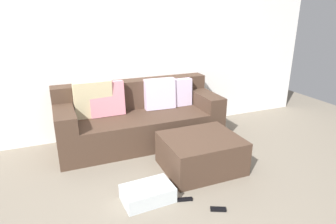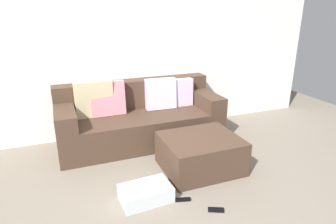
# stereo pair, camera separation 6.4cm
# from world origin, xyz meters

# --- Properties ---
(ground_plane) EXTENTS (8.03, 8.03, 0.00)m
(ground_plane) POSITION_xyz_m (0.00, 0.00, 0.00)
(ground_plane) COLOR slate
(wall_back) EXTENTS (6.18, 0.10, 2.43)m
(wall_back) POSITION_xyz_m (0.00, 1.98, 1.21)
(wall_back) COLOR white
(wall_back) RESTS_ON ground_plane
(couch_sectional) EXTENTS (2.14, 0.84, 0.88)m
(couch_sectional) POSITION_xyz_m (0.13, 1.57, 0.33)
(couch_sectional) COLOR #473326
(couch_sectional) RESTS_ON ground_plane
(ottoman) EXTENTS (0.84, 0.71, 0.38)m
(ottoman) POSITION_xyz_m (0.56, 0.59, 0.19)
(ottoman) COLOR #473326
(ottoman) RESTS_ON ground_plane
(storage_bin) EXTENTS (0.49, 0.33, 0.15)m
(storage_bin) POSITION_xyz_m (-0.19, 0.25, 0.07)
(storage_bin) COLOR silver
(storage_bin) RESTS_ON ground_plane
(remote_near_ottoman) EXTENTS (0.15, 0.11, 0.02)m
(remote_near_ottoman) POSITION_xyz_m (0.35, -0.14, 0.01)
(remote_near_ottoman) COLOR black
(remote_near_ottoman) RESTS_ON ground_plane
(remote_by_storage_bin) EXTENTS (0.18, 0.08, 0.02)m
(remote_by_storage_bin) POSITION_xyz_m (0.12, 0.11, 0.01)
(remote_by_storage_bin) COLOR black
(remote_by_storage_bin) RESTS_ON ground_plane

